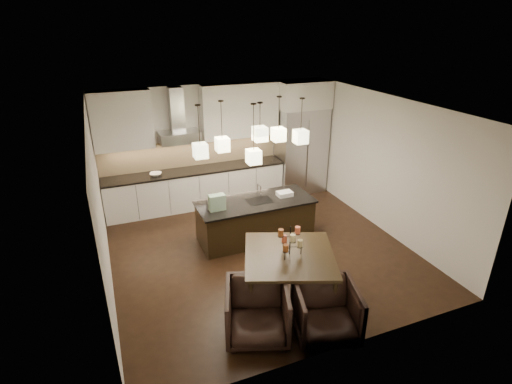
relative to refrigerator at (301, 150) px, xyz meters
name	(u,v)px	position (x,y,z in m)	size (l,w,h in m)	color
floor	(260,250)	(-2.10, -2.38, -1.08)	(5.50, 5.50, 0.02)	black
ceiling	(260,106)	(-2.10, -2.38, 1.73)	(5.50, 5.50, 0.02)	white
wall_back	(216,143)	(-2.10, 0.38, 0.32)	(5.50, 0.02, 2.80)	silver
wall_front	(346,263)	(-2.10, -5.14, 0.32)	(5.50, 0.02, 2.80)	silver
wall_left	(99,208)	(-4.86, -2.38, 0.32)	(0.02, 5.50, 2.80)	silver
wall_right	(384,164)	(0.66, -2.38, 0.32)	(0.02, 5.50, 2.80)	silver
refrigerator	(301,150)	(0.00, 0.00, 0.00)	(1.20, 0.72, 2.15)	#B7B7BA
fridge_panel	(303,94)	(0.00, 0.00, 1.40)	(1.26, 0.72, 0.65)	silver
lower_cabinets	(197,188)	(-2.73, 0.05, -0.64)	(4.21, 0.62, 0.88)	silver
countertop	(196,170)	(-2.73, 0.05, -0.17)	(4.21, 0.66, 0.04)	black
backsplash	(192,153)	(-2.73, 0.35, 0.16)	(4.21, 0.02, 0.63)	#CAB184
upper_cab_left	(122,121)	(-4.20, 0.19, 1.10)	(1.25, 0.35, 1.25)	silver
upper_cab_right	(240,111)	(-1.55, 0.19, 1.10)	(1.86, 0.35, 1.25)	silver
hood_canopy	(180,137)	(-3.03, 0.10, 0.65)	(0.90, 0.52, 0.24)	#B7B7BA
hood_chimney	(177,109)	(-3.03, 0.21, 1.24)	(0.30, 0.28, 0.96)	#B7B7BA
fruit_bowl	(156,174)	(-3.65, 0.00, -0.12)	(0.26, 0.26, 0.06)	silver
island_body	(255,220)	(-2.01, -1.91, -0.68)	(2.25, 0.90, 0.79)	black
island_top	(255,202)	(-2.01, -1.91, -0.26)	(2.32, 0.97, 0.04)	black
faucet	(258,191)	(-1.92, -1.82, -0.08)	(0.09, 0.22, 0.34)	silver
tote_bag	(217,202)	(-2.82, -2.00, -0.09)	(0.31, 0.16, 0.31)	#1E6939
food_container	(285,194)	(-1.36, -1.90, -0.20)	(0.31, 0.22, 0.09)	silver
dining_table	(289,276)	(-2.23, -3.89, -0.67)	(1.37, 1.37, 0.82)	black
candelabra	(290,241)	(-2.23, -3.89, -0.02)	(0.39, 0.39, 0.48)	black
candle_a	(300,243)	(-2.09, -3.95, -0.06)	(0.08, 0.08, 0.11)	beige
candle_b	(284,239)	(-2.25, -3.74, -0.06)	(0.08, 0.08, 0.11)	#E16241
candle_c	(286,248)	(-2.35, -3.99, -0.06)	(0.08, 0.08, 0.11)	brown
candle_d	(298,230)	(-2.08, -3.85, 0.11)	(0.08, 0.08, 0.11)	#E16241
candle_e	(281,233)	(-2.36, -3.82, 0.11)	(0.08, 0.08, 0.11)	brown
candle_f	(293,238)	(-2.26, -4.03, 0.11)	(0.08, 0.08, 0.11)	beige
armchair_left	(257,312)	(-3.01, -4.47, -0.67)	(0.87, 0.89, 0.81)	black
armchair_right	(326,311)	(-2.11, -4.82, -0.68)	(0.85, 0.88, 0.80)	black
pendant_a	(200,151)	(-3.04, -1.83, 0.90)	(0.24, 0.24, 0.26)	#F4EEAE
pendant_b	(222,144)	(-2.56, -1.63, 0.90)	(0.24, 0.24, 0.26)	#F4EEAE
pendant_c	(260,134)	(-1.96, -2.03, 1.15)	(0.24, 0.24, 0.26)	#F4EEAE
pendant_d	(278,134)	(-1.40, -1.63, 0.98)	(0.24, 0.24, 0.26)	#F4EEAE
pendant_e	(301,137)	(-1.08, -1.94, 0.98)	(0.24, 0.24, 0.26)	#F4EEAE
pendant_f	(254,157)	(-2.11, -2.09, 0.75)	(0.24, 0.24, 0.26)	#F4EEAE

